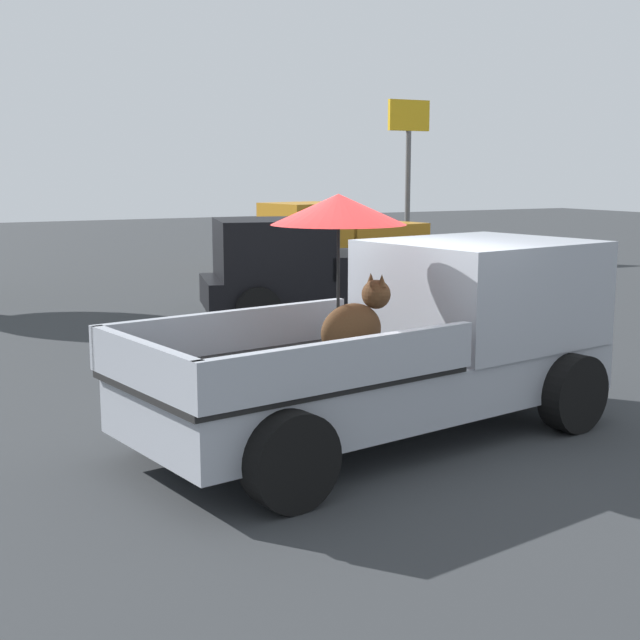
{
  "coord_description": "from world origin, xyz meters",
  "views": [
    {
      "loc": [
        -4.45,
        -7.12,
        2.63
      ],
      "look_at": [
        -0.24,
        0.77,
        1.1
      ],
      "focal_mm": 49.38,
      "sensor_mm": 36.0,
      "label": 1
    }
  ],
  "objects_px": {
    "pickup_truck_main": "(415,337)",
    "motel_sign": "(408,147)",
    "pickup_truck_red": "(329,271)",
    "pickup_truck_far": "(337,237)"
  },
  "relations": [
    {
      "from": "pickup_truck_red",
      "to": "pickup_truck_far",
      "type": "distance_m",
      "value": 7.99
    },
    {
      "from": "pickup_truck_main",
      "to": "motel_sign",
      "type": "xyz_separation_m",
      "value": [
        9.98,
        15.15,
        2.34
      ]
    },
    {
      "from": "pickup_truck_red",
      "to": "pickup_truck_main",
      "type": "bearing_deg",
      "value": 84.33
    },
    {
      "from": "pickup_truck_red",
      "to": "pickup_truck_far",
      "type": "xyz_separation_m",
      "value": [
        4.01,
        6.91,
        0.0
      ]
    },
    {
      "from": "pickup_truck_main",
      "to": "motel_sign",
      "type": "relative_size",
      "value": 1.13
    },
    {
      "from": "pickup_truck_main",
      "to": "motel_sign",
      "type": "height_order",
      "value": "motel_sign"
    },
    {
      "from": "pickup_truck_far",
      "to": "motel_sign",
      "type": "distance_m",
      "value": 4.73
    },
    {
      "from": "pickup_truck_main",
      "to": "pickup_truck_red",
      "type": "relative_size",
      "value": 1.03
    },
    {
      "from": "pickup_truck_red",
      "to": "pickup_truck_far",
      "type": "relative_size",
      "value": 1.02
    },
    {
      "from": "pickup_truck_main",
      "to": "pickup_truck_far",
      "type": "distance_m",
      "value": 14.68
    }
  ]
}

